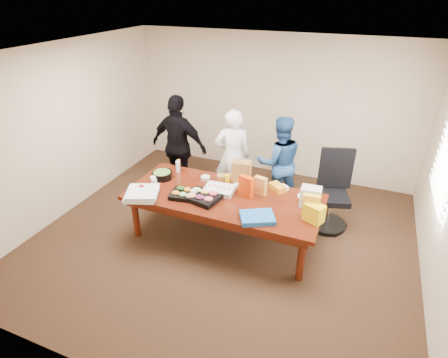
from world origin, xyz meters
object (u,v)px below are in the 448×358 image
at_px(office_chair, 331,194).
at_px(salad_bowl, 162,175).
at_px(conference_table, 224,217).
at_px(person_center, 233,156).
at_px(person_right, 279,162).
at_px(sheet_cake, 219,190).

bearing_deg(office_chair, salad_bowl, -179.10).
height_order(conference_table, person_center, person_center).
height_order(conference_table, person_right, person_right).
xyz_separation_m(conference_table, person_center, (-0.30, 1.12, 0.46)).
bearing_deg(conference_table, office_chair, 32.65).
height_order(person_center, sheet_cake, person_center).
height_order(person_center, person_right, person_center).
bearing_deg(sheet_cake, person_right, 59.88).
xyz_separation_m(conference_table, sheet_cake, (-0.10, 0.07, 0.41)).
bearing_deg(salad_bowl, person_right, 35.75).
relative_size(person_center, salad_bowl, 5.23).
xyz_separation_m(office_chair, person_right, (-0.92, 0.37, 0.20)).
relative_size(conference_table, office_chair, 2.33).
bearing_deg(salad_bowl, person_center, 51.18).
bearing_deg(conference_table, person_right, 69.19).
distance_m(sheet_cake, salad_bowl, 1.00).
relative_size(office_chair, person_right, 0.75).
relative_size(conference_table, sheet_cake, 6.58).
height_order(office_chair, person_right, person_right).
height_order(conference_table, office_chair, office_chair).
xyz_separation_m(person_center, salad_bowl, (-0.80, -0.99, -0.03)).
relative_size(conference_table, person_right, 1.75).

